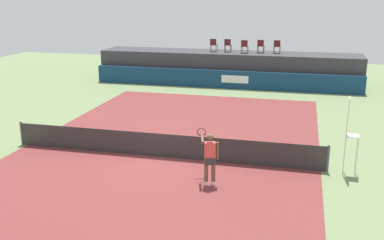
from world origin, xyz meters
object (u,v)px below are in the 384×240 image
Objects in this scene: umpire_chair at (350,131)px; net_post_near at (22,133)px; net_post_far at (328,159)px; spectator_chair_far_left at (214,44)px; spectator_chair_far_right at (277,46)px; spectator_chair_right at (261,45)px; spectator_chair_left at (228,45)px; spectator_chair_center at (245,46)px; tennis_player at (210,157)px.

umpire_chair reaches higher than net_post_near.
spectator_chair_far_left is at bearing 115.31° from net_post_far.
spectator_chair_far_right is at bearing 100.57° from net_post_far.
spectator_chair_right is (3.27, 0.11, 0.00)m from spectator_chair_far_left.
net_post_near is 12.40m from net_post_far.
spectator_chair_right is at bearing 0.82° from spectator_chair_left.
spectator_chair_far_right is (3.38, 0.04, 0.00)m from spectator_chair_left.
umpire_chair is (6.90, -15.41, -1.11)m from spectator_chair_left.
net_post_far is (-0.64, -0.01, -1.09)m from umpire_chair.
spectator_chair_center is at bearing 108.57° from net_post_far.
net_post_far is 4.42m from tennis_player.
spectator_chair_left is 0.32× the size of umpire_chair.
tennis_player is (0.10, -17.51, -1.73)m from spectator_chair_right.
net_post_near is at bearing 166.43° from tennis_player.
spectator_chair_far_right reaches higher than net_post_far.
spectator_chair_far_left and spectator_chair_far_right have the same top height.
net_post_far is at bearing -71.43° from spectator_chair_center.
net_post_far is (3.99, -15.45, -2.19)m from spectator_chair_right.
spectator_chair_center and spectator_chair_far_right have the same top height.
spectator_chair_far_right is 15.89m from umpire_chair.
spectator_chair_center is at bearing 110.73° from umpire_chair.
umpire_chair is at bearing -62.77° from spectator_chair_far_left.
umpire_chair is (5.68, -15.00, -1.11)m from spectator_chair_center.
spectator_chair_left is 2.28m from spectator_chair_right.
spectator_chair_center is at bearing 93.86° from tennis_player.
net_post_near is (-8.41, -15.45, -2.19)m from spectator_chair_right.
spectator_chair_far_right is 18.29m from net_post_near.
spectator_chair_far_left is at bearing 171.37° from spectator_chair_center.
spectator_chair_left is (0.99, 0.08, 0.00)m from spectator_chair_far_left.
umpire_chair reaches higher than tennis_player.
spectator_chair_right reaches higher than tennis_player.
spectator_chair_left is 0.50× the size of tennis_player.
spectator_chair_left reaches higher than umpire_chair.
spectator_chair_far_right is 0.89× the size of net_post_near.
spectator_chair_center is 1.00× the size of spectator_chair_right.
net_post_near is (-7.36, -15.00, -2.19)m from spectator_chair_center.
spectator_chair_far_right is (1.10, 0.01, 0.00)m from spectator_chair_right.
spectator_chair_center reaches higher than net_post_far.
net_post_far is at bearing -67.88° from spectator_chair_left.
spectator_chair_far_left is at bearing 71.46° from net_post_near.
net_post_near is at bearing 180.00° from net_post_far.
tennis_player is (8.51, -2.05, 0.46)m from net_post_near.
tennis_player is at bearing -89.68° from spectator_chair_right.
spectator_chair_right is at bearing 1.99° from spectator_chair_far_left.
net_post_far is (5.04, -15.00, -2.19)m from spectator_chair_center.
spectator_chair_far_right reaches higher than tennis_player.
tennis_player is at bearing -93.28° from spectator_chair_far_right.
spectator_chair_left and spectator_chair_center have the same top height.
spectator_chair_far_left is at bearing 117.23° from umpire_chair.
net_post_near is at bearing -179.96° from umpire_chair.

